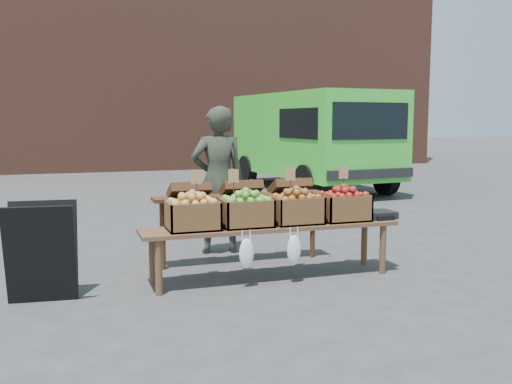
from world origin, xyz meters
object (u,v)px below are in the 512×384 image
object	(u,v)px
back_table	(241,219)
crate_green_apples	(343,207)
delivery_van	(312,142)
chalkboard_sign	(42,252)
crate_red_apples	(296,210)
display_bench	(271,252)
vendor	(218,180)
crate_golden_apples	(193,216)
weighing_scale	(378,214)
crate_russet_pears	(246,213)

from	to	relation	value
back_table	crate_green_apples	world-z (taller)	back_table
delivery_van	back_table	xyz separation A→B (m)	(-3.66, -6.23, -0.61)
chalkboard_sign	back_table	distance (m)	2.25
chalkboard_sign	crate_red_apples	distance (m)	2.52
back_table	display_bench	size ratio (longest dim) A/B	0.78
delivery_van	display_bench	world-z (taller)	delivery_van
vendor	chalkboard_sign	xyz separation A→B (m)	(-2.01, -1.37, -0.45)
crate_golden_apples	back_table	bearing A→B (deg)	45.20
chalkboard_sign	weighing_scale	bearing A→B (deg)	6.55
crate_russet_pears	display_bench	bearing A→B (deg)	0.00
back_table	crate_red_apples	size ratio (longest dim) A/B	4.20
crate_green_apples	chalkboard_sign	bearing A→B (deg)	-179.09
crate_russet_pears	weighing_scale	bearing A→B (deg)	0.00
back_table	weighing_scale	bearing A→B (deg)	-27.90
delivery_van	display_bench	distance (m)	7.85
crate_green_apples	crate_russet_pears	bearing A→B (deg)	180.00
display_bench	crate_russet_pears	bearing A→B (deg)	180.00
vendor	display_bench	world-z (taller)	vendor
delivery_van	crate_golden_apples	distance (m)	8.22
crate_green_apples	crate_golden_apples	bearing A→B (deg)	180.00
crate_russet_pears	weighing_scale	xyz separation A→B (m)	(1.52, 0.00, -0.10)
chalkboard_sign	vendor	bearing A→B (deg)	39.99
display_bench	crate_russet_pears	xyz separation A→B (m)	(-0.28, 0.00, 0.42)
crate_golden_apples	crate_green_apples	xyz separation A→B (m)	(1.65, 0.00, 0.00)
weighing_scale	vendor	bearing A→B (deg)	138.05
weighing_scale	display_bench	bearing A→B (deg)	180.00
delivery_van	crate_green_apples	world-z (taller)	delivery_van
back_table	weighing_scale	xyz separation A→B (m)	(1.36, -0.72, 0.09)
vendor	crate_green_apples	distance (m)	1.69
crate_golden_apples	chalkboard_sign	bearing A→B (deg)	-178.01
vendor	back_table	size ratio (longest dim) A/B	0.86
back_table	crate_red_apples	bearing A→B (deg)	-61.86
delivery_van	crate_russet_pears	distance (m)	7.94
vendor	display_bench	distance (m)	1.47
delivery_van	weighing_scale	xyz separation A→B (m)	(-2.30, -6.95, -0.52)
crate_green_apples	crate_red_apples	bearing A→B (deg)	180.00
crate_golden_apples	crate_red_apples	distance (m)	1.10
display_bench	back_table	bearing A→B (deg)	98.69
vendor	weighing_scale	distance (m)	2.00
display_bench	crate_green_apples	size ratio (longest dim) A/B	5.40
vendor	crate_russet_pears	bearing A→B (deg)	93.50
chalkboard_sign	back_table	world-z (taller)	back_table
crate_golden_apples	crate_red_apples	xyz separation A→B (m)	(1.10, 0.00, 0.00)
crate_golden_apples	crate_russet_pears	distance (m)	0.55
chalkboard_sign	crate_golden_apples	size ratio (longest dim) A/B	1.84
chalkboard_sign	crate_russet_pears	bearing A→B (deg)	7.18
weighing_scale	crate_red_apples	bearing A→B (deg)	180.00
chalkboard_sign	display_bench	world-z (taller)	chalkboard_sign
crate_red_apples	back_table	bearing A→B (deg)	118.14
chalkboard_sign	crate_golden_apples	bearing A→B (deg)	7.74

